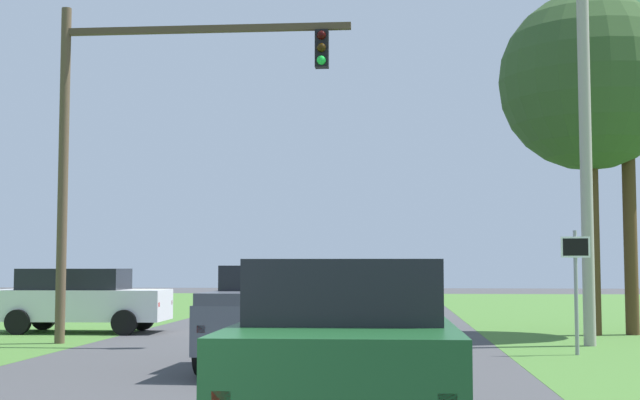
{
  "coord_description": "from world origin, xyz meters",
  "views": [
    {
      "loc": [
        2.46,
        -5.28,
        1.85
      ],
      "look_at": [
        0.9,
        13.53,
        3.25
      ],
      "focal_mm": 49.74,
      "sensor_mm": 36.0,
      "label": 1
    }
  ],
  "objects_px": {
    "utility_pole_right": "(586,149)",
    "extra_tree_1": "(626,74)",
    "crossing_suv_far": "(81,299)",
    "pickup_truck_lead": "(281,315)",
    "oak_tree_right": "(589,82)",
    "traffic_light": "(135,121)",
    "keep_moving_sign": "(576,275)",
    "red_suv_near": "(348,351)"
  },
  "relations": [
    {
      "from": "pickup_truck_lead",
      "to": "utility_pole_right",
      "type": "xyz_separation_m",
      "value": [
        6.59,
        4.78,
        3.65
      ]
    },
    {
      "from": "pickup_truck_lead",
      "to": "oak_tree_right",
      "type": "xyz_separation_m",
      "value": [
        7.42,
        8.01,
        5.9
      ]
    },
    {
      "from": "red_suv_near",
      "to": "traffic_light",
      "type": "distance_m",
      "value": 13.87
    },
    {
      "from": "pickup_truck_lead",
      "to": "oak_tree_right",
      "type": "distance_m",
      "value": 12.41
    },
    {
      "from": "oak_tree_right",
      "to": "utility_pole_right",
      "type": "height_order",
      "value": "oak_tree_right"
    },
    {
      "from": "pickup_truck_lead",
      "to": "extra_tree_1",
      "type": "height_order",
      "value": "extra_tree_1"
    },
    {
      "from": "traffic_light",
      "to": "keep_moving_sign",
      "type": "xyz_separation_m",
      "value": [
        10.01,
        -1.79,
        -3.68
      ]
    },
    {
      "from": "keep_moving_sign",
      "to": "utility_pole_right",
      "type": "distance_m",
      "value": 3.71
    },
    {
      "from": "extra_tree_1",
      "to": "utility_pole_right",
      "type": "bearing_deg",
      "value": -118.36
    },
    {
      "from": "pickup_truck_lead",
      "to": "oak_tree_right",
      "type": "bearing_deg",
      "value": 47.22
    },
    {
      "from": "pickup_truck_lead",
      "to": "extra_tree_1",
      "type": "relative_size",
      "value": 0.56
    },
    {
      "from": "crossing_suv_far",
      "to": "extra_tree_1",
      "type": "relative_size",
      "value": 0.51
    },
    {
      "from": "utility_pole_right",
      "to": "extra_tree_1",
      "type": "height_order",
      "value": "extra_tree_1"
    },
    {
      "from": "traffic_light",
      "to": "extra_tree_1",
      "type": "relative_size",
      "value": 0.88
    },
    {
      "from": "oak_tree_right",
      "to": "crossing_suv_far",
      "type": "xyz_separation_m",
      "value": [
        -14.06,
        -0.13,
        -5.92
      ]
    },
    {
      "from": "utility_pole_right",
      "to": "crossing_suv_far",
      "type": "bearing_deg",
      "value": 166.78
    },
    {
      "from": "red_suv_near",
      "to": "extra_tree_1",
      "type": "bearing_deg",
      "value": 66.43
    },
    {
      "from": "oak_tree_right",
      "to": "extra_tree_1",
      "type": "bearing_deg",
      "value": 12.78
    },
    {
      "from": "keep_moving_sign",
      "to": "oak_tree_right",
      "type": "bearing_deg",
      "value": 73.99
    },
    {
      "from": "traffic_light",
      "to": "oak_tree_right",
      "type": "height_order",
      "value": "oak_tree_right"
    },
    {
      "from": "pickup_truck_lead",
      "to": "traffic_light",
      "type": "distance_m",
      "value": 7.47
    },
    {
      "from": "utility_pole_right",
      "to": "extra_tree_1",
      "type": "distance_m",
      "value": 4.67
    },
    {
      "from": "oak_tree_right",
      "to": "traffic_light",
      "type": "bearing_deg",
      "value": -162.71
    },
    {
      "from": "extra_tree_1",
      "to": "traffic_light",
      "type": "bearing_deg",
      "value": -163.07
    },
    {
      "from": "oak_tree_right",
      "to": "pickup_truck_lead",
      "type": "bearing_deg",
      "value": -132.78
    },
    {
      "from": "keep_moving_sign",
      "to": "extra_tree_1",
      "type": "bearing_deg",
      "value": 65.24
    },
    {
      "from": "red_suv_near",
      "to": "utility_pole_right",
      "type": "relative_size",
      "value": 0.54
    },
    {
      "from": "traffic_light",
      "to": "keep_moving_sign",
      "type": "height_order",
      "value": "traffic_light"
    },
    {
      "from": "keep_moving_sign",
      "to": "oak_tree_right",
      "type": "xyz_separation_m",
      "value": [
        1.55,
        5.38,
        5.19
      ]
    },
    {
      "from": "traffic_light",
      "to": "keep_moving_sign",
      "type": "relative_size",
      "value": 3.15
    },
    {
      "from": "extra_tree_1",
      "to": "keep_moving_sign",
      "type": "bearing_deg",
      "value": -114.76
    },
    {
      "from": "keep_moving_sign",
      "to": "crossing_suv_far",
      "type": "relative_size",
      "value": 0.55
    },
    {
      "from": "keep_moving_sign",
      "to": "oak_tree_right",
      "type": "height_order",
      "value": "oak_tree_right"
    },
    {
      "from": "oak_tree_right",
      "to": "extra_tree_1",
      "type": "distance_m",
      "value": 1.1
    },
    {
      "from": "red_suv_near",
      "to": "pickup_truck_lead",
      "type": "bearing_deg",
      "value": 102.28
    },
    {
      "from": "crossing_suv_far",
      "to": "traffic_light",
      "type": "bearing_deg",
      "value": -54.21
    },
    {
      "from": "red_suv_near",
      "to": "oak_tree_right",
      "type": "relative_size",
      "value": 0.53
    },
    {
      "from": "keep_moving_sign",
      "to": "utility_pole_right",
      "type": "relative_size",
      "value": 0.28
    },
    {
      "from": "red_suv_near",
      "to": "keep_moving_sign",
      "type": "distance_m",
      "value": 10.94
    },
    {
      "from": "pickup_truck_lead",
      "to": "utility_pole_right",
      "type": "height_order",
      "value": "utility_pole_right"
    },
    {
      "from": "traffic_light",
      "to": "oak_tree_right",
      "type": "relative_size",
      "value": 0.88
    },
    {
      "from": "crossing_suv_far",
      "to": "utility_pole_right",
      "type": "relative_size",
      "value": 0.52
    }
  ]
}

